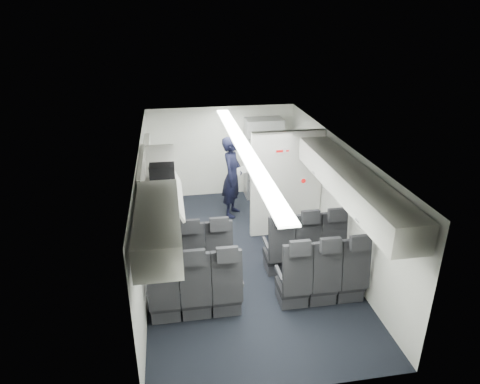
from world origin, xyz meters
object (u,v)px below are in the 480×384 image
object	(u,v)px
seat_row_front	(249,254)
carry_on_bag	(162,172)
seat_row_mid	(260,286)
flight_attendant	(232,177)
boarding_door	(151,184)
galley_unit	(263,158)

from	to	relation	value
seat_row_front	carry_on_bag	size ratio (longest dim) A/B	8.35
seat_row_mid	flight_attendant	distance (m)	3.29
flight_attendant	carry_on_bag	size ratio (longest dim) A/B	4.46
seat_row_front	seat_row_mid	world-z (taller)	same
seat_row_mid	boarding_door	distance (m)	3.45
flight_attendant	carry_on_bag	bearing A→B (deg)	167.15
boarding_door	flight_attendant	size ratio (longest dim) A/B	1.05
galley_unit	carry_on_bag	world-z (taller)	carry_on_bag
seat_row_front	boarding_door	distance (m)	2.71
seat_row_mid	carry_on_bag	xyz separation A→B (m)	(-1.35, 1.35, 1.41)
seat_row_mid	boarding_door	bearing A→B (deg)	118.77
boarding_door	carry_on_bag	size ratio (longest dim) A/B	4.66
boarding_door	carry_on_bag	world-z (taller)	carry_on_bag
boarding_door	flight_attendant	xyz separation A→B (m)	(1.71, 0.27, -0.07)
boarding_door	flight_attendant	bearing A→B (deg)	8.84
seat_row_mid	galley_unit	world-z (taller)	galley_unit
seat_row_mid	galley_unit	bearing A→B (deg)	77.12
flight_attendant	boarding_door	bearing A→B (deg)	122.75
seat_row_front	flight_attendant	distance (m)	2.40
galley_unit	flight_attendant	world-z (taller)	galley_unit
seat_row_front	carry_on_bag	xyz separation A→B (m)	(-1.35, 0.45, 1.41)
seat_row_front	seat_row_mid	bearing A→B (deg)	-90.00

